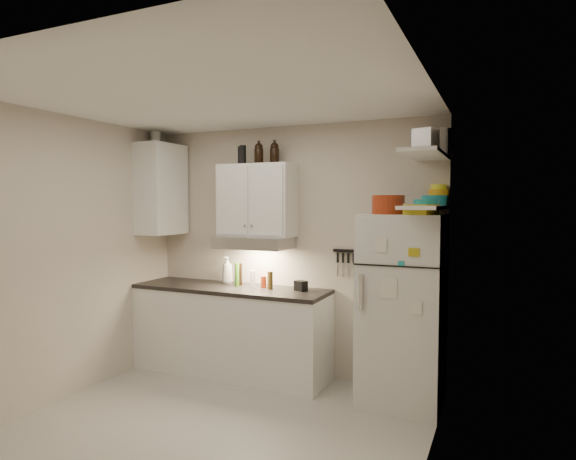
% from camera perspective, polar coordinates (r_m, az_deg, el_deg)
% --- Properties ---
extents(floor, '(3.20, 3.00, 0.02)m').
position_cam_1_polar(floor, '(4.14, -8.99, -22.68)').
color(floor, '#B3AEA5').
rests_on(floor, ground).
extents(ceiling, '(3.20, 3.00, 0.02)m').
position_cam_1_polar(ceiling, '(3.82, -9.34, 15.47)').
color(ceiling, white).
rests_on(ceiling, ground).
extents(back_wall, '(3.20, 0.02, 2.60)m').
position_cam_1_polar(back_wall, '(5.08, 0.25, -2.40)').
color(back_wall, beige).
rests_on(back_wall, ground).
extents(left_wall, '(0.02, 3.00, 2.60)m').
position_cam_1_polar(left_wall, '(4.83, -25.33, -3.00)').
color(left_wall, beige).
rests_on(left_wall, ground).
extents(right_wall, '(0.02, 3.00, 2.60)m').
position_cam_1_polar(right_wall, '(3.18, 15.97, -5.88)').
color(right_wall, beige).
rests_on(right_wall, ground).
extents(base_cabinet, '(2.10, 0.60, 0.88)m').
position_cam_1_polar(base_cabinet, '(5.22, -6.82, -11.89)').
color(base_cabinet, white).
rests_on(base_cabinet, floor).
extents(countertop, '(2.10, 0.62, 0.04)m').
position_cam_1_polar(countertop, '(5.12, -6.86, -6.91)').
color(countertop, black).
rests_on(countertop, base_cabinet).
extents(upper_cabinet, '(0.80, 0.33, 0.75)m').
position_cam_1_polar(upper_cabinet, '(5.03, -3.69, 3.52)').
color(upper_cabinet, white).
rests_on(upper_cabinet, back_wall).
extents(side_cabinet, '(0.33, 0.55, 1.00)m').
position_cam_1_polar(side_cabinet, '(5.55, -14.80, 4.68)').
color(side_cabinet, white).
rests_on(side_cabinet, left_wall).
extents(range_hood, '(0.76, 0.46, 0.12)m').
position_cam_1_polar(range_hood, '(4.99, -4.02, -1.48)').
color(range_hood, silver).
rests_on(range_hood, back_wall).
extents(fridge, '(0.70, 0.68, 1.70)m').
position_cam_1_polar(fridge, '(4.45, 13.41, -9.17)').
color(fridge, silver).
rests_on(fridge, floor).
extents(shelf_hi, '(0.30, 0.95, 0.03)m').
position_cam_1_polar(shelf_hi, '(4.20, 16.01, 8.60)').
color(shelf_hi, white).
rests_on(shelf_hi, right_wall).
extents(shelf_lo, '(0.30, 0.95, 0.03)m').
position_cam_1_polar(shelf_lo, '(4.18, 15.92, 2.59)').
color(shelf_lo, white).
rests_on(shelf_lo, right_wall).
extents(knife_strip, '(0.42, 0.02, 0.03)m').
position_cam_1_polar(knife_strip, '(4.82, 7.77, -2.50)').
color(knife_strip, black).
rests_on(knife_strip, back_wall).
extents(dutch_oven, '(0.37, 0.37, 0.16)m').
position_cam_1_polar(dutch_oven, '(4.31, 11.79, 2.95)').
color(dutch_oven, maroon).
rests_on(dutch_oven, fridge).
extents(book_stack, '(0.27, 0.30, 0.09)m').
position_cam_1_polar(book_stack, '(4.10, 15.51, 2.35)').
color(book_stack, '#B19E16').
rests_on(book_stack, fridge).
extents(spice_jar, '(0.06, 0.06, 0.09)m').
position_cam_1_polar(spice_jar, '(4.28, 13.61, 2.45)').
color(spice_jar, silver).
rests_on(spice_jar, fridge).
extents(stock_pot, '(0.42, 0.42, 0.23)m').
position_cam_1_polar(stock_pot, '(4.54, 17.13, 9.80)').
color(stock_pot, silver).
rests_on(stock_pot, shelf_hi).
extents(tin_a, '(0.19, 0.17, 0.18)m').
position_cam_1_polar(tin_a, '(4.11, 15.61, 10.16)').
color(tin_a, '#AAAAAD').
rests_on(tin_a, shelf_hi).
extents(tin_b, '(0.20, 0.20, 0.16)m').
position_cam_1_polar(tin_b, '(3.96, 16.00, 10.31)').
color(tin_b, '#AAAAAD').
rests_on(tin_b, shelf_hi).
extents(bowl_teal, '(0.23, 0.23, 0.09)m').
position_cam_1_polar(bowl_teal, '(4.53, 16.94, 3.37)').
color(bowl_teal, teal).
rests_on(bowl_teal, shelf_lo).
extents(bowl_orange, '(0.18, 0.18, 0.05)m').
position_cam_1_polar(bowl_orange, '(4.61, 17.43, 4.26)').
color(bowl_orange, '#F9A817').
rests_on(bowl_orange, bowl_teal).
extents(bowl_yellow, '(0.14, 0.14, 0.05)m').
position_cam_1_polar(bowl_yellow, '(4.61, 17.44, 4.88)').
color(bowl_yellow, '#F4F42B').
rests_on(bowl_yellow, bowl_orange).
extents(plates, '(0.28, 0.28, 0.05)m').
position_cam_1_polar(plates, '(4.21, 16.11, 3.16)').
color(plates, teal).
rests_on(plates, shelf_lo).
extents(growler_a, '(0.11, 0.11, 0.22)m').
position_cam_1_polar(growler_a, '(5.03, -3.48, 9.07)').
color(growler_a, black).
rests_on(growler_a, upper_cabinet).
extents(growler_b, '(0.10, 0.10, 0.23)m').
position_cam_1_polar(growler_b, '(5.01, -1.61, 9.12)').
color(growler_b, black).
rests_on(growler_b, upper_cabinet).
extents(thermos_a, '(0.07, 0.07, 0.20)m').
position_cam_1_polar(thermos_a, '(5.11, -5.37, 8.84)').
color(thermos_a, black).
rests_on(thermos_a, upper_cabinet).
extents(thermos_b, '(0.07, 0.07, 0.19)m').
position_cam_1_polar(thermos_b, '(5.10, -5.61, 8.78)').
color(thermos_b, black).
rests_on(thermos_b, upper_cabinet).
extents(side_jar, '(0.14, 0.14, 0.14)m').
position_cam_1_polar(side_jar, '(5.64, -15.42, 10.47)').
color(side_jar, silver).
rests_on(side_jar, side_cabinet).
extents(soap_bottle, '(0.15, 0.15, 0.33)m').
position_cam_1_polar(soap_bottle, '(5.29, -7.21, -4.55)').
color(soap_bottle, white).
rests_on(soap_bottle, countertop).
extents(pepper_mill, '(0.07, 0.07, 0.18)m').
position_cam_1_polar(pepper_mill, '(4.92, -2.14, -5.97)').
color(pepper_mill, brown).
rests_on(pepper_mill, countertop).
extents(oil_bottle, '(0.05, 0.05, 0.25)m').
position_cam_1_polar(oil_bottle, '(5.10, -6.08, -5.28)').
color(oil_bottle, '#396B1A').
rests_on(oil_bottle, countertop).
extents(vinegar_bottle, '(0.06, 0.06, 0.24)m').
position_cam_1_polar(vinegar_bottle, '(5.18, -5.71, -5.24)').
color(vinegar_bottle, black).
rests_on(vinegar_bottle, countertop).
extents(clear_bottle, '(0.07, 0.07, 0.17)m').
position_cam_1_polar(clear_bottle, '(5.07, -4.20, -5.77)').
color(clear_bottle, silver).
rests_on(clear_bottle, countertop).
extents(red_jar, '(0.07, 0.07, 0.12)m').
position_cam_1_polar(red_jar, '(5.02, -2.92, -6.16)').
color(red_jar, maroon).
rests_on(red_jar, countertop).
extents(caddy, '(0.14, 0.13, 0.10)m').
position_cam_1_polar(caddy, '(4.83, 1.53, -6.63)').
color(caddy, black).
rests_on(caddy, countertop).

